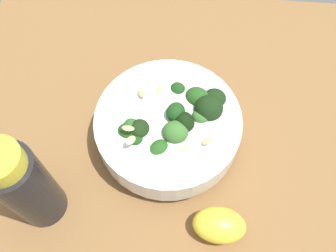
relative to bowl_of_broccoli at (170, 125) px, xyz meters
The scene contains 4 objects.
ground_plane 7.05cm from the bowl_of_broccoli, 14.64° to the left, with size 65.83×65.83×4.68cm, color brown.
bowl_of_broccoli is the anchor object (origin of this frame).
lemon_wedge 15.82cm from the bowl_of_broccoli, 120.03° to the left, with size 7.20×4.90×4.53cm, color yellow.
bottle_tall 21.38cm from the bowl_of_broccoli, 36.37° to the left, with size 6.38×6.38×17.48cm.
Camera 1 is at (-4.81, 24.88, 51.65)cm, focal length 39.04 mm.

